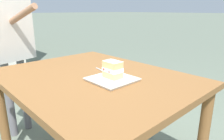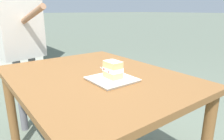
% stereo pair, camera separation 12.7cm
% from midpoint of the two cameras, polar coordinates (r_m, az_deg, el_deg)
% --- Properties ---
extents(patio_table, '(1.32, 1.02, 0.78)m').
position_cam_midpoint_polar(patio_table, '(1.44, -2.15, -5.30)').
color(patio_table, brown).
rests_on(patio_table, ground).
extents(dessert_plate, '(0.26, 0.26, 0.02)m').
position_cam_midpoint_polar(dessert_plate, '(1.29, 2.82, -2.66)').
color(dessert_plate, white).
rests_on(dessert_plate, patio_table).
extents(cake_slice, '(0.11, 0.09, 0.11)m').
position_cam_midpoint_polar(cake_slice, '(1.28, 3.07, 0.10)').
color(cake_slice, '#E0C17A').
rests_on(cake_slice, dessert_plate).
extents(dessert_fork, '(0.17, 0.05, 0.01)m').
position_cam_midpoint_polar(dessert_fork, '(1.48, 0.70, -0.22)').
color(dessert_fork, silver).
rests_on(dessert_fork, patio_table).
extents(diner_person, '(0.56, 0.44, 1.50)m').
position_cam_midpoint_polar(diner_person, '(2.12, -22.37, 9.57)').
color(diner_person, slate).
rests_on(diner_person, ground).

